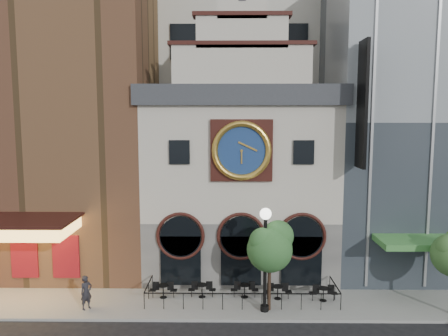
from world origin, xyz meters
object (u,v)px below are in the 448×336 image
Objects in this scene: bistro_4 at (323,293)px; bistro_3 at (278,291)px; pedestrian at (86,292)px; lamppost at (265,248)px; bistro_2 at (245,290)px; bistro_1 at (202,289)px; bistro_0 at (163,290)px; tree_left at (270,245)px.

bistro_3 is at bearing 174.74° from bistro_4.
lamppost is (9.61, -0.14, 2.55)m from pedestrian.
bistro_2 is 1.00× the size of bistro_4.
lamppost is at bearing -158.98° from bistro_4.
bistro_2 is 0.85× the size of pedestrian.
pedestrian is (-6.15, -1.61, 0.46)m from bistro_1.
bistro_1 is 1.00× the size of bistro_3.
lamppost is (5.68, -1.65, 3.01)m from bistro_0.
tree_left is at bearing -50.60° from bistro_2.
bistro_3 is 10.60m from pedestrian.
lamppost is at bearing -60.00° from bistro_2.
bistro_3 is 1.00× the size of bistro_4.
bistro_2 is 0.33× the size of tree_left.
tree_left reaches higher than bistro_2.
tree_left is (1.30, -1.59, 3.09)m from bistro_2.
bistro_1 is at bearing 140.45° from lamppost.
bistro_1 is at bearing -179.81° from bistro_2.
lamppost is 1.16× the size of tree_left.
pedestrian is at bearing -159.00° from bistro_0.
bistro_2 is 0.28× the size of lamppost.
bistro_4 is 0.85× the size of pedestrian.
bistro_3 is 3.50m from lamppost.
bistro_0 and bistro_2 have the same top height.
bistro_1 is 6.89m from bistro_4.
bistro_3 is at bearing -2.58° from bistro_1.
bistro_3 is at bearing 67.01° from tree_left.
tree_left reaches higher than bistro_0.
pedestrian is 0.33× the size of lamppost.
bistro_1 and bistro_2 have the same top height.
bistro_4 is (6.88, -0.43, 0.00)m from bistro_1.
pedestrian is 0.38× the size of tree_left.
bistro_2 is (4.67, 0.11, 0.00)m from bistro_0.
bistro_4 is at bearing -3.57° from bistro_1.
pedestrian is at bearing -165.36° from bistro_1.
bistro_1 is 4.91m from lamppost.
bistro_2 is at bearing 1.30° from bistro_0.
pedestrian reaches higher than bistro_0.
bistro_4 is 4.55m from tree_left.
bistro_4 is at bearing -2.08° from bistro_0.
bistro_4 is at bearing 8.21° from lamppost.
bistro_0 is 4.67m from bistro_2.
bistro_1 is 1.00× the size of bistro_2.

